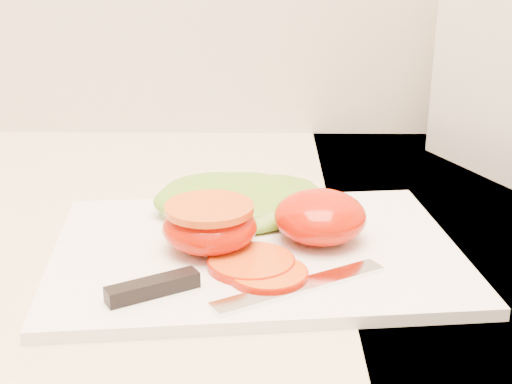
{
  "coord_description": "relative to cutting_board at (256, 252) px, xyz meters",
  "views": [
    {
      "loc": [
        0.1,
        1.07,
        1.19
      ],
      "look_at": [
        0.1,
        1.62,
        0.99
      ],
      "focal_mm": 50.0,
      "sensor_mm": 36.0,
      "label": 1
    }
  ],
  "objects": [
    {
      "name": "tomato_half_cut",
      "position": [
        -0.04,
        -0.01,
        0.03
      ],
      "size": [
        0.08,
        0.08,
        0.04
      ],
      "color": "#C21300",
      "rests_on": "cutting_board"
    },
    {
      "name": "lettuce_leaf_0",
      "position": [
        -0.02,
        0.07,
        0.02
      ],
      "size": [
        0.15,
        0.1,
        0.03
      ],
      "primitive_type": "ellipsoid",
      "rotation": [
        0.0,
        0.0,
        -0.04
      ],
      "color": "olive",
      "rests_on": "cutting_board"
    },
    {
      "name": "tomato_slice_1",
      "position": [
        0.01,
        -0.06,
        0.01
      ],
      "size": [
        0.06,
        0.06,
        0.01
      ],
      "primitive_type": "cylinder",
      "color": "#DB5D19",
      "rests_on": "cutting_board"
    },
    {
      "name": "lettuce_leaf_1",
      "position": [
        0.02,
        0.08,
        0.02
      ],
      "size": [
        0.13,
        0.14,
        0.02
      ],
      "primitive_type": "ellipsoid",
      "rotation": [
        0.0,
        0.0,
        0.91
      ],
      "color": "olive",
      "rests_on": "cutting_board"
    },
    {
      "name": "tomato_slice_0",
      "position": [
        -0.0,
        -0.04,
        0.01
      ],
      "size": [
        0.07,
        0.07,
        0.01
      ],
      "primitive_type": "cylinder",
      "color": "#DB5D19",
      "rests_on": "cutting_board"
    },
    {
      "name": "tomato_half_dome",
      "position": [
        0.05,
        0.01,
        0.03
      ],
      "size": [
        0.08,
        0.08,
        0.04
      ],
      "primitive_type": "ellipsoid",
      "color": "#C21300",
      "rests_on": "cutting_board"
    },
    {
      "name": "cutting_board",
      "position": [
        0.0,
        0.0,
        0.0
      ],
      "size": [
        0.36,
        0.28,
        0.01
      ],
      "primitive_type": "cube",
      "rotation": [
        0.0,
        0.0,
        0.11
      ],
      "color": "white",
      "rests_on": "counter"
    },
    {
      "name": "knife",
      "position": [
        -0.03,
        -0.08,
        0.01
      ],
      "size": [
        0.21,
        0.09,
        0.01
      ],
      "rotation": [
        0.0,
        0.0,
        0.53
      ],
      "color": "silver",
      "rests_on": "cutting_board"
    }
  ]
}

